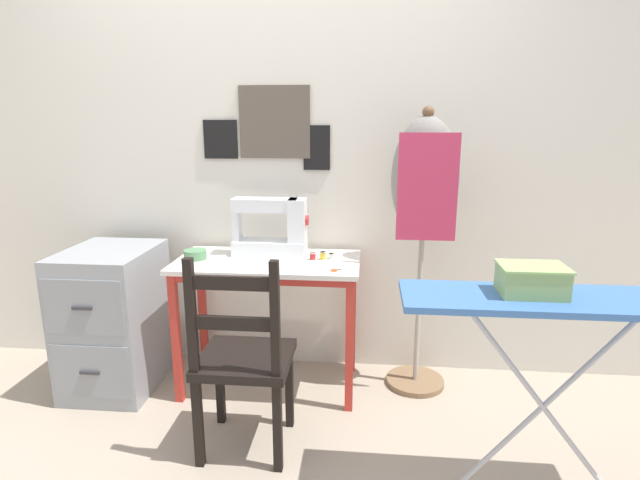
{
  "coord_description": "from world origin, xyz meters",
  "views": [
    {
      "loc": [
        0.52,
        -2.25,
        1.45
      ],
      "look_at": [
        0.28,
        0.23,
        0.85
      ],
      "focal_mm": 28.0,
      "sensor_mm": 36.0,
      "label": 1
    }
  ],
  "objects_px": {
    "wooden_chair": "(243,360)",
    "filing_cabinet": "(114,319)",
    "thread_spool_near_machine": "(313,256)",
    "thread_spool_far_edge": "(331,256)",
    "ironing_board": "(554,311)",
    "sewing_machine": "(274,229)",
    "scissors": "(340,270)",
    "storage_box": "(532,280)",
    "fabric_bowl": "(195,254)",
    "dress_form": "(424,192)",
    "thread_spool_mid_table": "(323,256)"
  },
  "relations": [
    {
      "from": "wooden_chair",
      "to": "filing_cabinet",
      "type": "bearing_deg",
      "value": 149.71
    },
    {
      "from": "filing_cabinet",
      "to": "thread_spool_near_machine",
      "type": "bearing_deg",
      "value": 5.05
    },
    {
      "from": "thread_spool_far_edge",
      "to": "ironing_board",
      "type": "xyz_separation_m",
      "value": [
        0.85,
        -0.82,
        0.05
      ]
    },
    {
      "from": "sewing_machine",
      "to": "thread_spool_near_machine",
      "type": "distance_m",
      "value": 0.27
    },
    {
      "from": "scissors",
      "to": "storage_box",
      "type": "relative_size",
      "value": 0.59
    },
    {
      "from": "fabric_bowl",
      "to": "scissors",
      "type": "xyz_separation_m",
      "value": [
        0.78,
        -0.13,
        -0.02
      ]
    },
    {
      "from": "thread_spool_near_machine",
      "to": "thread_spool_far_edge",
      "type": "height_order",
      "value": "thread_spool_near_machine"
    },
    {
      "from": "fabric_bowl",
      "to": "filing_cabinet",
      "type": "bearing_deg",
      "value": -173.45
    },
    {
      "from": "wooden_chair",
      "to": "dress_form",
      "type": "bearing_deg",
      "value": 38.4
    },
    {
      "from": "dress_form",
      "to": "storage_box",
      "type": "bearing_deg",
      "value": -70.46
    },
    {
      "from": "thread_spool_mid_table",
      "to": "thread_spool_far_edge",
      "type": "xyz_separation_m",
      "value": [
        0.04,
        0.02,
        -0.01
      ]
    },
    {
      "from": "fabric_bowl",
      "to": "wooden_chair",
      "type": "bearing_deg",
      "value": -54.9
    },
    {
      "from": "scissors",
      "to": "thread_spool_near_machine",
      "type": "xyz_separation_m",
      "value": [
        -0.15,
        0.17,
        0.02
      ]
    },
    {
      "from": "thread_spool_mid_table",
      "to": "thread_spool_near_machine",
      "type": "bearing_deg",
      "value": -167.46
    },
    {
      "from": "sewing_machine",
      "to": "wooden_chair",
      "type": "distance_m",
      "value": 0.8
    },
    {
      "from": "sewing_machine",
      "to": "ironing_board",
      "type": "height_order",
      "value": "sewing_machine"
    },
    {
      "from": "sewing_machine",
      "to": "thread_spool_near_machine",
      "type": "relative_size",
      "value": 10.36
    },
    {
      "from": "thread_spool_near_machine",
      "to": "scissors",
      "type": "bearing_deg",
      "value": -48.33
    },
    {
      "from": "thread_spool_near_machine",
      "to": "thread_spool_far_edge",
      "type": "relative_size",
      "value": 1.2
    },
    {
      "from": "thread_spool_near_machine",
      "to": "wooden_chair",
      "type": "xyz_separation_m",
      "value": [
        -0.24,
        -0.59,
        -0.31
      ]
    },
    {
      "from": "thread_spool_mid_table",
      "to": "ironing_board",
      "type": "bearing_deg",
      "value": -42.01
    },
    {
      "from": "wooden_chair",
      "to": "scissors",
      "type": "bearing_deg",
      "value": 46.38
    },
    {
      "from": "fabric_bowl",
      "to": "ironing_board",
      "type": "distance_m",
      "value": 1.74
    },
    {
      "from": "thread_spool_mid_table",
      "to": "thread_spool_far_edge",
      "type": "distance_m",
      "value": 0.05
    },
    {
      "from": "scissors",
      "to": "thread_spool_near_machine",
      "type": "distance_m",
      "value": 0.23
    },
    {
      "from": "scissors",
      "to": "filing_cabinet",
      "type": "distance_m",
      "value": 1.28
    },
    {
      "from": "storage_box",
      "to": "scissors",
      "type": "bearing_deg",
      "value": 139.72
    },
    {
      "from": "filing_cabinet",
      "to": "storage_box",
      "type": "relative_size",
      "value": 3.38
    },
    {
      "from": "fabric_bowl",
      "to": "filing_cabinet",
      "type": "relative_size",
      "value": 0.15
    },
    {
      "from": "storage_box",
      "to": "dress_form",
      "type": "bearing_deg",
      "value": 109.54
    },
    {
      "from": "filing_cabinet",
      "to": "storage_box",
      "type": "height_order",
      "value": "storage_box"
    },
    {
      "from": "sewing_machine",
      "to": "storage_box",
      "type": "relative_size",
      "value": 1.78
    },
    {
      "from": "ironing_board",
      "to": "fabric_bowl",
      "type": "bearing_deg",
      "value": 154.43
    },
    {
      "from": "thread_spool_far_edge",
      "to": "filing_cabinet",
      "type": "bearing_deg",
      "value": -174.05
    },
    {
      "from": "fabric_bowl",
      "to": "dress_form",
      "type": "bearing_deg",
      "value": 4.71
    },
    {
      "from": "sewing_machine",
      "to": "filing_cabinet",
      "type": "height_order",
      "value": "sewing_machine"
    },
    {
      "from": "thread_spool_near_machine",
      "to": "thread_spool_far_edge",
      "type": "distance_m",
      "value": 0.1
    },
    {
      "from": "thread_spool_far_edge",
      "to": "storage_box",
      "type": "distance_m",
      "value": 1.12
    },
    {
      "from": "wooden_chair",
      "to": "filing_cabinet",
      "type": "relative_size",
      "value": 1.19
    },
    {
      "from": "sewing_machine",
      "to": "fabric_bowl",
      "type": "height_order",
      "value": "sewing_machine"
    },
    {
      "from": "thread_spool_far_edge",
      "to": "wooden_chair",
      "type": "height_order",
      "value": "wooden_chair"
    },
    {
      "from": "thread_spool_far_edge",
      "to": "filing_cabinet",
      "type": "xyz_separation_m",
      "value": [
        -1.18,
        -0.12,
        -0.35
      ]
    },
    {
      "from": "sewing_machine",
      "to": "storage_box",
      "type": "distance_m",
      "value": 1.38
    },
    {
      "from": "sewing_machine",
      "to": "thread_spool_near_machine",
      "type": "bearing_deg",
      "value": -20.25
    },
    {
      "from": "dress_form",
      "to": "ironing_board",
      "type": "relative_size",
      "value": 1.41
    },
    {
      "from": "sewing_machine",
      "to": "fabric_bowl",
      "type": "bearing_deg",
      "value": -163.02
    },
    {
      "from": "wooden_chair",
      "to": "filing_cabinet",
      "type": "xyz_separation_m",
      "value": [
        -0.84,
        0.49,
        -0.04
      ]
    },
    {
      "from": "scissors",
      "to": "storage_box",
      "type": "distance_m",
      "value": 0.95
    },
    {
      "from": "thread_spool_mid_table",
      "to": "thread_spool_far_edge",
      "type": "height_order",
      "value": "thread_spool_mid_table"
    },
    {
      "from": "dress_form",
      "to": "scissors",
      "type": "bearing_deg",
      "value": -151.21
    }
  ]
}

